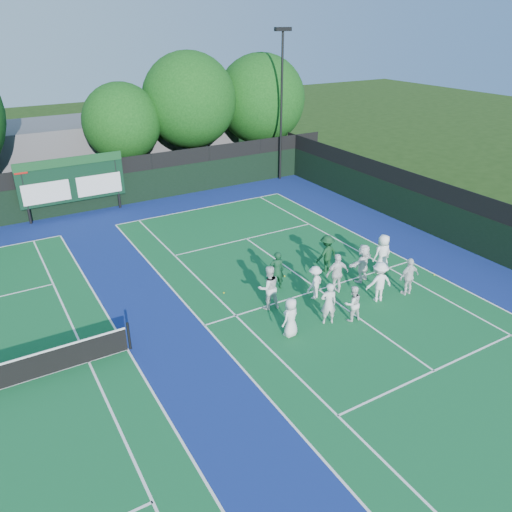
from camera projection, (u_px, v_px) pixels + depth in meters
ground at (333, 300)px, 20.94m from camera, size 120.00×120.00×0.00m
court_apron at (192, 329)px, 18.97m from camera, size 34.00×32.00×0.01m
near_court at (319, 290)px, 21.71m from camera, size 11.05×23.85×0.01m
back_fence at (90, 189)px, 30.03m from camera, size 34.00×0.08×3.00m
divider_fence_right at (463, 222)px, 25.23m from camera, size 0.08×32.00×3.00m
scoreboard at (72, 180)px, 28.88m from camera, size 6.00×0.21×3.55m
clubhouse at (116, 144)px, 37.79m from camera, size 18.00×6.00×4.00m
light_pole_right at (282, 89)px, 33.81m from camera, size 1.20×0.30×10.12m
tree_c at (124, 124)px, 33.15m from camera, size 5.14×5.14×7.00m
tree_d at (191, 102)px, 34.95m from camera, size 6.56×6.56×8.75m
tree_e at (262, 101)px, 37.78m from camera, size 6.65×6.65×8.43m
tennis_ball_2 at (434, 275)px, 22.90m from camera, size 0.07×0.07×0.07m
tennis_ball_3 at (224, 293)px, 21.42m from camera, size 0.07×0.07×0.07m
tennis_ball_4 at (285, 276)px, 22.79m from camera, size 0.07×0.07×0.07m
tennis_ball_5 at (377, 293)px, 21.39m from camera, size 0.07×0.07×0.07m
player_front_0 at (291, 317)px, 18.30m from camera, size 0.89×0.73×1.57m
player_front_1 at (328, 303)px, 19.01m from camera, size 0.74×0.60×1.75m
player_front_2 at (353, 303)px, 19.26m from camera, size 0.79×0.65×1.49m
player_front_3 at (379, 282)px, 20.55m from camera, size 1.25×0.88×1.75m
player_front_4 at (409, 277)px, 21.04m from camera, size 1.01×0.46×1.68m
player_back_0 at (269, 288)px, 19.99m from camera, size 1.00×0.82×1.88m
player_back_1 at (315, 283)px, 20.77m from camera, size 1.09×0.87×1.48m
player_back_2 at (337, 274)px, 21.14m from camera, size 1.11×0.57×1.82m
player_back_3 at (363, 263)px, 22.10m from camera, size 1.73×1.00×1.78m
player_back_4 at (383, 254)px, 22.81m from camera, size 0.95×0.64×1.88m
coach_left at (277, 270)px, 21.49m from camera, size 0.74×0.60×1.75m
coach_right at (327, 254)px, 22.95m from camera, size 1.23×0.81×1.79m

